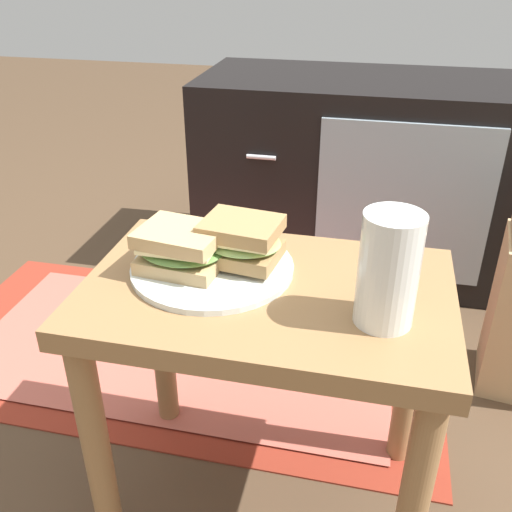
{
  "coord_description": "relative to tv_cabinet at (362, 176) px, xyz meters",
  "views": [
    {
      "loc": [
        0.14,
        -0.72,
        0.92
      ],
      "look_at": [
        -0.02,
        0.0,
        0.51
      ],
      "focal_mm": 39.98,
      "sensor_mm": 36.0,
      "label": 1
    }
  ],
  "objects": [
    {
      "name": "plate",
      "position": [
        -0.19,
        -0.92,
        0.17
      ],
      "size": [
        0.26,
        0.26,
        0.01
      ],
      "primitive_type": "cylinder",
      "color": "silver",
      "rests_on": "side_table"
    },
    {
      "name": "ground_plane",
      "position": [
        -0.1,
        -0.95,
        -0.29
      ],
      "size": [
        8.0,
        8.0,
        0.0
      ],
      "primitive_type": "plane",
      "color": "#4C3826"
    },
    {
      "name": "tv_cabinet",
      "position": [
        0.0,
        0.0,
        0.0
      ],
      "size": [
        0.96,
        0.46,
        0.58
      ],
      "color": "black",
      "rests_on": "ground"
    },
    {
      "name": "sandwich_front",
      "position": [
        -0.24,
        -0.94,
        0.21
      ],
      "size": [
        0.14,
        0.12,
        0.07
      ],
      "color": "tan",
      "rests_on": "plate"
    },
    {
      "name": "sandwich_back",
      "position": [
        -0.15,
        -0.9,
        0.22
      ],
      "size": [
        0.14,
        0.12,
        0.07
      ],
      "color": "#9E7A4C",
      "rests_on": "plate"
    },
    {
      "name": "area_rug",
      "position": [
        -0.39,
        -0.58,
        -0.29
      ],
      "size": [
        1.28,
        0.65,
        0.01
      ],
      "color": "maroon",
      "rests_on": "ground"
    },
    {
      "name": "beer_glass",
      "position": [
        0.07,
        -1.0,
        0.25
      ],
      "size": [
        0.08,
        0.08,
        0.16
      ],
      "color": "silver",
      "rests_on": "side_table"
    },
    {
      "name": "side_table",
      "position": [
        -0.1,
        -0.95,
        0.08
      ],
      "size": [
        0.56,
        0.36,
        0.46
      ],
      "color": "olive",
      "rests_on": "ground"
    }
  ]
}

